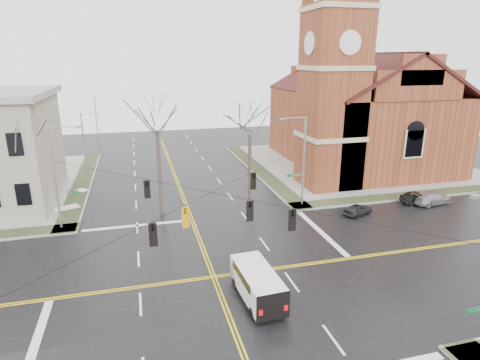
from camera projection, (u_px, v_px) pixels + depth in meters
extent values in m
plane|color=black|center=(214.00, 277.00, 27.80)|extent=(120.00, 120.00, 0.00)
cube|color=gray|center=(352.00, 164.00, 56.98)|extent=(30.00, 30.00, 0.15)
cube|color=#343E21|center=(260.00, 170.00, 53.59)|extent=(2.00, 30.00, 0.02)
cube|color=#343E21|center=(416.00, 194.00, 44.19)|extent=(30.00, 2.00, 0.02)
cube|color=#343E21|center=(82.00, 183.00, 48.14)|extent=(2.00, 30.00, 0.02)
cube|color=gold|center=(212.00, 277.00, 27.76)|extent=(0.12, 100.00, 0.01)
cube|color=gold|center=(215.00, 277.00, 27.82)|extent=(0.12, 100.00, 0.01)
cube|color=gold|center=(214.00, 278.00, 27.68)|extent=(100.00, 0.12, 0.01)
cube|color=gold|center=(213.00, 276.00, 27.90)|extent=(100.00, 0.12, 0.01)
cube|color=silver|center=(137.00, 225.00, 36.28)|extent=(9.50, 0.50, 0.01)
cube|color=silver|center=(32.00, 353.00, 20.61)|extent=(0.50, 9.50, 0.01)
cube|color=silver|center=(321.00, 232.00, 34.97)|extent=(0.50, 9.50, 0.01)
cube|color=brown|center=(332.00, 100.00, 44.72)|extent=(6.00, 6.00, 20.00)
cube|color=#C2B595|center=(338.00, 8.00, 41.94)|extent=(6.30, 6.30, 0.50)
cylinder|color=silver|center=(350.00, 43.00, 40.15)|extent=(2.40, 0.15, 2.40)
cylinder|color=silver|center=(309.00, 43.00, 42.22)|extent=(0.15, 2.40, 2.40)
cube|color=brown|center=(358.00, 128.00, 56.70)|extent=(18.00, 24.00, 10.00)
cube|color=brown|center=(315.00, 162.00, 49.73)|extent=(2.00, 5.00, 4.40)
cylinder|color=gray|center=(304.00, 162.00, 39.87)|extent=(0.20, 0.20, 9.00)
cylinder|color=gray|center=(298.00, 175.00, 40.12)|extent=(1.20, 0.06, 0.06)
cube|color=#0E5128|center=(291.00, 176.00, 39.95)|extent=(0.90, 0.04, 0.25)
cylinder|color=gray|center=(294.00, 118.00, 38.29)|extent=(2.40, 0.08, 0.08)
cube|color=gray|center=(283.00, 119.00, 38.01)|extent=(0.50, 0.22, 0.15)
cylinder|color=gray|center=(55.00, 179.00, 34.27)|extent=(0.20, 0.20, 9.00)
cylinder|color=gray|center=(64.00, 193.00, 34.81)|extent=(1.20, 0.06, 0.06)
cube|color=#0E5128|center=(73.00, 192.00, 34.98)|extent=(0.90, 0.04, 0.25)
cylinder|color=gray|center=(63.00, 127.00, 33.27)|extent=(2.40, 0.08, 0.08)
cube|color=gray|center=(78.00, 127.00, 33.58)|extent=(0.50, 0.22, 0.15)
cube|color=#0E5128|center=(475.00, 310.00, 18.68)|extent=(0.90, 0.04, 0.25)
cube|color=gray|center=(477.00, 197.00, 16.74)|extent=(0.50, 0.22, 0.15)
cylinder|color=black|center=(212.00, 192.00, 25.98)|extent=(23.02, 23.02, 0.03)
cylinder|color=black|center=(212.00, 192.00, 25.98)|extent=(23.02, 23.02, 0.03)
imported|color=black|center=(153.00, 235.00, 21.53)|extent=(0.21, 0.26, 1.30)
imported|color=black|center=(253.00, 181.00, 30.87)|extent=(0.21, 0.26, 1.30)
imported|color=#C7920B|center=(185.00, 217.00, 23.86)|extent=(0.21, 0.26, 1.30)
imported|color=black|center=(147.00, 189.00, 28.92)|extent=(0.21, 0.26, 1.30)
imported|color=black|center=(292.00, 220.00, 23.47)|extent=(0.21, 0.26, 1.30)
imported|color=black|center=(250.00, 211.00, 24.84)|extent=(0.21, 0.26, 1.30)
cylinder|color=gray|center=(84.00, 145.00, 49.85)|extent=(0.16, 0.16, 8.00)
cylinder|color=gray|center=(89.00, 114.00, 48.95)|extent=(2.00, 0.07, 0.07)
cube|color=gray|center=(98.00, 114.00, 49.21)|extent=(0.45, 0.20, 0.13)
cylinder|color=gray|center=(97.00, 122.00, 68.34)|extent=(0.16, 0.16, 8.00)
cylinder|color=gray|center=(100.00, 98.00, 67.45)|extent=(2.00, 0.07, 0.07)
cube|color=gray|center=(107.00, 98.00, 67.70)|extent=(0.45, 0.20, 0.13)
cube|color=white|center=(257.00, 283.00, 24.85)|extent=(2.27, 5.27, 1.66)
cube|color=white|center=(246.00, 270.00, 26.87)|extent=(2.04, 0.98, 1.17)
cube|color=black|center=(245.00, 260.00, 27.02)|extent=(1.81, 0.21, 0.78)
cube|color=black|center=(256.00, 274.00, 24.87)|extent=(2.20, 3.61, 0.54)
cube|color=#B70C0A|center=(261.00, 313.00, 22.28)|extent=(0.24, 0.08, 0.33)
cube|color=#B70C0A|center=(286.00, 308.00, 22.73)|extent=(0.24, 0.08, 0.33)
cube|color=black|center=(257.00, 295.00, 25.09)|extent=(2.32, 5.32, 0.10)
cylinder|color=black|center=(236.00, 283.00, 26.38)|extent=(0.29, 0.71, 0.70)
cylinder|color=black|center=(261.00, 279.00, 26.90)|extent=(0.29, 0.71, 0.70)
cylinder|color=black|center=(253.00, 313.00, 23.27)|extent=(0.29, 0.71, 0.70)
cylinder|color=black|center=(281.00, 308.00, 23.79)|extent=(0.29, 0.71, 0.70)
imported|color=black|center=(358.00, 209.00, 38.60)|extent=(3.47, 2.46, 1.10)
imported|color=black|center=(418.00, 198.00, 41.54)|extent=(3.68, 1.63, 1.18)
imported|color=#99999B|center=(432.00, 198.00, 41.46)|extent=(4.66, 2.40, 1.29)
cylinder|color=#312A1F|center=(32.00, 185.00, 36.07)|extent=(0.36, 0.36, 6.89)
cylinder|color=#312A1F|center=(160.00, 172.00, 38.02)|extent=(0.36, 0.36, 7.97)
cylinder|color=#312A1F|center=(250.00, 168.00, 41.34)|extent=(0.36, 0.36, 7.02)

